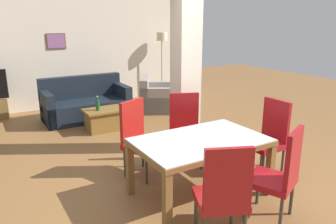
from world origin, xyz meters
name	(u,v)px	position (x,y,z in m)	size (l,w,h in m)	color
ground_plane	(199,193)	(0.00, 0.00, 0.00)	(18.00, 18.00, 0.00)	brown
back_wall	(75,51)	(0.00, 5.19, 1.35)	(7.20, 0.09, 2.70)	beige
divider_pillar	(186,68)	(0.70, 1.37, 1.35)	(0.38, 0.34, 2.70)	beige
dining_table	(200,150)	(0.00, 0.00, 0.58)	(1.55, 0.99, 0.72)	brown
dining_chair_near_left	(223,193)	(-0.38, -0.88, 0.55)	(0.61, 0.61, 1.04)	maroon
dining_chair_head_right	(269,135)	(1.17, 0.00, 0.55)	(0.46, 0.46, 1.04)	maroon
dining_chair_near_right	(280,173)	(0.39, -0.87, 0.55)	(0.61, 0.61, 1.04)	maroon
dining_chair_far_left	(139,136)	(-0.38, 0.88, 0.55)	(0.61, 0.61, 1.04)	maroon
dining_chair_far_right	(185,127)	(0.38, 0.90, 0.55)	(0.60, 0.60, 1.04)	maroon
sofa	(86,105)	(-0.21, 3.87, 0.31)	(1.78, 0.87, 0.90)	black
armchair	(157,99)	(1.45, 3.69, 0.28)	(1.20, 1.23, 0.79)	gray
coffee_table	(105,119)	(-0.14, 2.93, 0.21)	(0.77, 0.52, 0.42)	brown
bottle	(98,105)	(-0.26, 2.92, 0.52)	(0.08, 0.08, 0.28)	#194C23
floor_lamp	(162,43)	(2.25, 4.84, 1.47)	(0.29, 0.29, 1.76)	#B7B7BC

